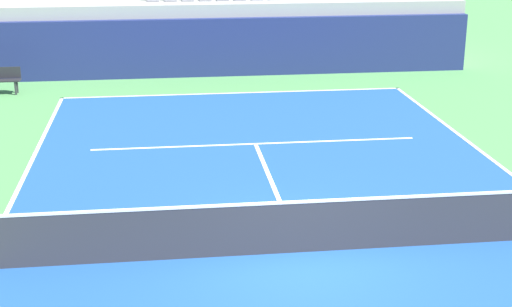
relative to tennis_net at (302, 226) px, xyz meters
name	(u,v)px	position (x,y,z in m)	size (l,w,h in m)	color
ground_plane	(301,253)	(0.00, 0.00, -0.51)	(80.00, 80.00, 0.00)	#4C8C4C
court_surface	(301,252)	(0.00, 0.00, -0.50)	(11.00, 24.00, 0.01)	#1E4C99
baseline_far	(234,93)	(0.00, 11.95, -0.50)	(11.00, 0.10, 0.00)	white
service_line_far	(255,144)	(0.00, 6.40, -0.50)	(8.26, 0.10, 0.00)	white
centre_service_line	(274,188)	(0.00, 3.20, -0.50)	(0.10, 6.40, 0.00)	white
back_wall	(226,47)	(0.00, 14.68, 0.51)	(17.53, 0.30, 2.04)	navy
stands_tier_lower	(223,35)	(0.00, 16.03, 0.74)	(17.53, 2.40, 2.50)	#9E9E99
stands_tier_upper	(218,13)	(0.00, 18.43, 1.21)	(17.53, 2.40, 3.45)	#9E9E99
tennis_net	(302,226)	(0.00, 0.00, 0.00)	(11.08, 0.08, 1.07)	black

